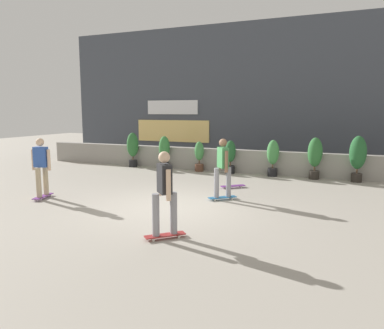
{
  "coord_description": "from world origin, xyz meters",
  "views": [
    {
      "loc": [
        4.17,
        -8.36,
        2.46
      ],
      "look_at": [
        0.0,
        1.5,
        0.9
      ],
      "focal_mm": 34.98,
      "sensor_mm": 36.0,
      "label": 1
    }
  ],
  "objects_px": {
    "skateboard_near_camera": "(233,186)",
    "potted_plant_4": "(273,156)",
    "potted_plant_3": "(230,155)",
    "potted_plant_1": "(164,150)",
    "potted_plant_0": "(133,147)",
    "potted_plant_5": "(315,155)",
    "skater_mid_plaza": "(223,166)",
    "skater_by_wall_left": "(165,191)",
    "potted_plant_2": "(199,155)",
    "skater_by_wall_right": "(41,165)",
    "potted_plant_6": "(358,155)"
  },
  "relations": [
    {
      "from": "potted_plant_0",
      "to": "potted_plant_1",
      "type": "xyz_separation_m",
      "value": [
        1.54,
        0.0,
        -0.08
      ]
    },
    {
      "from": "skater_by_wall_left",
      "to": "potted_plant_3",
      "type": "bearing_deg",
      "value": 97.85
    },
    {
      "from": "potted_plant_2",
      "to": "potted_plant_5",
      "type": "bearing_deg",
      "value": -0.0
    },
    {
      "from": "potted_plant_0",
      "to": "potted_plant_4",
      "type": "distance_m",
      "value": 6.08
    },
    {
      "from": "potted_plant_4",
      "to": "skater_mid_plaza",
      "type": "height_order",
      "value": "skater_mid_plaza"
    },
    {
      "from": "potted_plant_1",
      "to": "potted_plant_3",
      "type": "bearing_deg",
      "value": 0.0
    },
    {
      "from": "potted_plant_2",
      "to": "potted_plant_4",
      "type": "distance_m",
      "value": 2.96
    },
    {
      "from": "potted_plant_3",
      "to": "skateboard_near_camera",
      "type": "relative_size",
      "value": 1.76
    },
    {
      "from": "potted_plant_1",
      "to": "skater_by_wall_left",
      "type": "relative_size",
      "value": 0.82
    },
    {
      "from": "skater_mid_plaza",
      "to": "potted_plant_4",
      "type": "bearing_deg",
      "value": 82.53
    },
    {
      "from": "potted_plant_4",
      "to": "skateboard_near_camera",
      "type": "bearing_deg",
      "value": -105.89
    },
    {
      "from": "skateboard_near_camera",
      "to": "potted_plant_6",
      "type": "bearing_deg",
      "value": 35.85
    },
    {
      "from": "potted_plant_0",
      "to": "potted_plant_2",
      "type": "relative_size",
      "value": 1.23
    },
    {
      "from": "potted_plant_0",
      "to": "skater_by_wall_left",
      "type": "relative_size",
      "value": 0.88
    },
    {
      "from": "potted_plant_1",
      "to": "skater_by_wall_right",
      "type": "distance_m",
      "value": 6.13
    },
    {
      "from": "potted_plant_5",
      "to": "potted_plant_6",
      "type": "xyz_separation_m",
      "value": [
        1.4,
        0.0,
        0.07
      ]
    },
    {
      "from": "potted_plant_3",
      "to": "potted_plant_4",
      "type": "xyz_separation_m",
      "value": [
        1.65,
        -0.0,
        0.06
      ]
    },
    {
      "from": "potted_plant_4",
      "to": "potted_plant_5",
      "type": "height_order",
      "value": "potted_plant_5"
    },
    {
      "from": "potted_plant_2",
      "to": "potted_plant_3",
      "type": "height_order",
      "value": "potted_plant_3"
    },
    {
      "from": "potted_plant_3",
      "to": "potted_plant_2",
      "type": "bearing_deg",
      "value": 180.0
    },
    {
      "from": "potted_plant_5",
      "to": "potted_plant_6",
      "type": "relative_size",
      "value": 0.94
    },
    {
      "from": "skater_mid_plaza",
      "to": "skater_by_wall_left",
      "type": "height_order",
      "value": "same"
    },
    {
      "from": "potted_plant_0",
      "to": "skater_mid_plaza",
      "type": "distance_m",
      "value": 6.98
    },
    {
      "from": "potted_plant_0",
      "to": "skateboard_near_camera",
      "type": "height_order",
      "value": "potted_plant_0"
    },
    {
      "from": "skater_by_wall_right",
      "to": "potted_plant_2",
      "type": "bearing_deg",
      "value": 69.33
    },
    {
      "from": "potted_plant_1",
      "to": "skater_mid_plaza",
      "type": "height_order",
      "value": "skater_mid_plaza"
    },
    {
      "from": "potted_plant_6",
      "to": "skateboard_near_camera",
      "type": "xyz_separation_m",
      "value": [
        -3.64,
        -2.63,
        -0.87
      ]
    },
    {
      "from": "potted_plant_3",
      "to": "potted_plant_4",
      "type": "relative_size",
      "value": 0.95
    },
    {
      "from": "potted_plant_0",
      "to": "potted_plant_2",
      "type": "height_order",
      "value": "potted_plant_0"
    },
    {
      "from": "potted_plant_2",
      "to": "potted_plant_5",
      "type": "xyz_separation_m",
      "value": [
        4.45,
        -0.0,
        0.22
      ]
    },
    {
      "from": "skateboard_near_camera",
      "to": "potted_plant_4",
      "type": "bearing_deg",
      "value": 74.11
    },
    {
      "from": "potted_plant_0",
      "to": "skater_mid_plaza",
      "type": "xyz_separation_m",
      "value": [
        5.52,
        -4.27,
        0.07
      ]
    },
    {
      "from": "potted_plant_1",
      "to": "potted_plant_2",
      "type": "xyz_separation_m",
      "value": [
        1.58,
        0.0,
        -0.14
      ]
    },
    {
      "from": "potted_plant_1",
      "to": "skater_by_wall_left",
      "type": "distance_m",
      "value": 8.66
    },
    {
      "from": "potted_plant_2",
      "to": "skater_by_wall_left",
      "type": "relative_size",
      "value": 0.72
    },
    {
      "from": "potted_plant_2",
      "to": "skater_mid_plaza",
      "type": "distance_m",
      "value": 4.91
    },
    {
      "from": "potted_plant_3",
      "to": "skater_by_wall_left",
      "type": "xyz_separation_m",
      "value": [
        1.06,
        -7.71,
        0.22
      ]
    },
    {
      "from": "potted_plant_5",
      "to": "potted_plant_6",
      "type": "bearing_deg",
      "value": 0.0
    },
    {
      "from": "potted_plant_4",
      "to": "skater_mid_plaza",
      "type": "bearing_deg",
      "value": -97.47
    },
    {
      "from": "potted_plant_4",
      "to": "skater_by_wall_left",
      "type": "height_order",
      "value": "skater_by_wall_left"
    },
    {
      "from": "skater_by_wall_left",
      "to": "skateboard_near_camera",
      "type": "height_order",
      "value": "skater_by_wall_left"
    },
    {
      "from": "potted_plant_1",
      "to": "skateboard_near_camera",
      "type": "relative_size",
      "value": 1.89
    },
    {
      "from": "potted_plant_1",
      "to": "potted_plant_3",
      "type": "relative_size",
      "value": 1.07
    },
    {
      "from": "potted_plant_2",
      "to": "skater_by_wall_right",
      "type": "relative_size",
      "value": 0.72
    },
    {
      "from": "potted_plant_2",
      "to": "potted_plant_3",
      "type": "relative_size",
      "value": 0.94
    },
    {
      "from": "potted_plant_3",
      "to": "potted_plant_1",
      "type": "bearing_deg",
      "value": -180.0
    },
    {
      "from": "potted_plant_6",
      "to": "skater_by_wall_left",
      "type": "distance_m",
      "value": 8.46
    },
    {
      "from": "potted_plant_5",
      "to": "skater_by_wall_left",
      "type": "distance_m",
      "value": 7.99
    },
    {
      "from": "potted_plant_0",
      "to": "skateboard_near_camera",
      "type": "distance_m",
      "value": 6.0
    },
    {
      "from": "potted_plant_0",
      "to": "skater_mid_plaza",
      "type": "bearing_deg",
      "value": -37.7
    }
  ]
}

